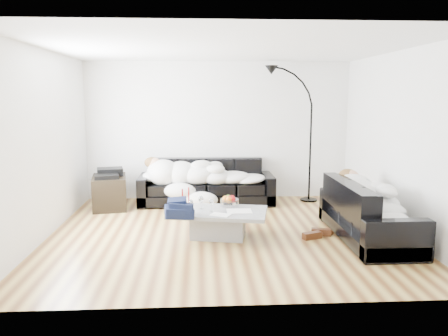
{
  "coord_description": "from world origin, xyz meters",
  "views": [
    {
      "loc": [
        -0.36,
        -6.09,
        1.95
      ],
      "look_at": [
        0.0,
        0.3,
        0.9
      ],
      "focal_mm": 35.0,
      "sensor_mm": 36.0,
      "label": 1
    }
  ],
  "objects": [
    {
      "name": "sleeper_back",
      "position": [
        -0.24,
        1.73,
        0.63
      ],
      "size": [
        2.08,
        0.72,
        0.42
      ],
      "primitive_type": null,
      "color": "white",
      "rests_on": "sofa_back"
    },
    {
      "name": "ceiling",
      "position": [
        0.0,
        0.0,
        2.6
      ],
      "size": [
        5.0,
        5.0,
        0.0
      ],
      "primitive_type": "plane",
      "color": "white",
      "rests_on": "ground"
    },
    {
      "name": "stereo",
      "position": [
        -1.95,
        1.54,
        0.63
      ],
      "size": [
        0.5,
        0.43,
        0.13
      ],
      "primitive_type": "cube",
      "rotation": [
        0.0,
        0.0,
        0.23
      ],
      "color": "black",
      "rests_on": "av_cabinet"
    },
    {
      "name": "wall_left",
      "position": [
        -2.5,
        0.0,
        1.3
      ],
      "size": [
        0.02,
        4.5,
        2.6
      ],
      "primitive_type": "cube",
      "color": "silver",
      "rests_on": "ground"
    },
    {
      "name": "sofa_back",
      "position": [
        -0.24,
        1.78,
        0.4
      ],
      "size": [
        2.45,
        0.85,
        0.8
      ],
      "primitive_type": "cube",
      "color": "black",
      "rests_on": "ground"
    },
    {
      "name": "candle_right",
      "position": [
        -0.52,
        0.09,
        0.52
      ],
      "size": [
        0.06,
        0.06,
        0.27
      ],
      "primitive_type": "cylinder",
      "rotation": [
        0.0,
        0.0,
        0.19
      ],
      "color": "maroon",
      "rests_on": "coffee_table"
    },
    {
      "name": "wall_back",
      "position": [
        0.0,
        2.25,
        1.3
      ],
      "size": [
        5.0,
        0.02,
        2.6
      ],
      "primitive_type": "cube",
      "color": "silver",
      "rests_on": "ground"
    },
    {
      "name": "teal_cushion",
      "position": [
        1.9,
        0.23,
        0.72
      ],
      "size": [
        0.42,
        0.38,
        0.2
      ],
      "primitive_type": "ellipsoid",
      "rotation": [
        0.0,
        0.0,
        0.24
      ],
      "color": "#0A3C4B",
      "rests_on": "sofa_right"
    },
    {
      "name": "coffee_table",
      "position": [
        -0.11,
        -0.21,
        0.19
      ],
      "size": [
        1.45,
        1.02,
        0.39
      ],
      "primitive_type": "cube",
      "rotation": [
        0.0,
        0.0,
        -0.2
      ],
      "color": "#939699",
      "rests_on": "ground"
    },
    {
      "name": "sleeper_right",
      "position": [
        1.96,
        -0.37,
        0.62
      ],
      "size": [
        0.71,
        1.68,
        0.41
      ],
      "primitive_type": null,
      "rotation": [
        0.0,
        0.0,
        1.57
      ],
      "color": "white",
      "rests_on": "sofa_right"
    },
    {
      "name": "sofa_right",
      "position": [
        1.96,
        -0.37,
        0.4
      ],
      "size": [
        0.84,
        1.96,
        0.79
      ],
      "primitive_type": "cube",
      "rotation": [
        0.0,
        0.0,
        1.57
      ],
      "color": "black",
      "rests_on": "ground"
    },
    {
      "name": "candle_left",
      "position": [
        -0.61,
        -0.0,
        0.52
      ],
      "size": [
        0.06,
        0.06,
        0.26
      ],
      "primitive_type": "cylinder",
      "rotation": [
        0.0,
        0.0,
        0.2
      ],
      "color": "maroon",
      "rests_on": "coffee_table"
    },
    {
      "name": "wine_glass_c",
      "position": [
        -0.2,
        -0.25,
        0.47
      ],
      "size": [
        0.09,
        0.09,
        0.17
      ],
      "primitive_type": "cylinder",
      "rotation": [
        0.0,
        0.0,
        -0.3
      ],
      "color": "white",
      "rests_on": "coffee_table"
    },
    {
      "name": "ground",
      "position": [
        0.0,
        0.0,
        0.0
      ],
      "size": [
        5.0,
        5.0,
        0.0
      ],
      "primitive_type": "plane",
      "color": "brown",
      "rests_on": "ground"
    },
    {
      "name": "wine_glass_b",
      "position": [
        -0.49,
        -0.22,
        0.47
      ],
      "size": [
        0.08,
        0.08,
        0.16
      ],
      "primitive_type": "cylinder",
      "rotation": [
        0.0,
        0.0,
        0.29
      ],
      "color": "white",
      "rests_on": "coffee_table"
    },
    {
      "name": "newspaper_a",
      "position": [
        0.18,
        -0.28,
        0.39
      ],
      "size": [
        0.35,
        0.27,
        0.01
      ],
      "primitive_type": "cube",
      "rotation": [
        0.0,
        0.0,
        -0.01
      ],
      "color": "silver",
      "rests_on": "coffee_table"
    },
    {
      "name": "av_cabinet",
      "position": [
        -1.95,
        1.54,
        0.28
      ],
      "size": [
        0.7,
        0.91,
        0.57
      ],
      "primitive_type": "cube",
      "rotation": [
        0.0,
        0.0,
        0.17
      ],
      "color": "black",
      "rests_on": "ground"
    },
    {
      "name": "wine_glass_a",
      "position": [
        -0.35,
        -0.12,
        0.48
      ],
      "size": [
        0.09,
        0.09,
        0.18
      ],
      "primitive_type": "cylinder",
      "rotation": [
        0.0,
        0.0,
        -0.15
      ],
      "color": "white",
      "rests_on": "coffee_table"
    },
    {
      "name": "navy_jacket",
      "position": [
        -0.64,
        -0.45,
        0.57
      ],
      "size": [
        0.46,
        0.41,
        0.2
      ],
      "primitive_type": null,
      "rotation": [
        0.0,
        0.0,
        0.23
      ],
      "color": "black",
      "rests_on": "coffee_table"
    },
    {
      "name": "floor_lamp",
      "position": [
        1.7,
        1.88,
        1.1
      ],
      "size": [
        0.86,
        0.58,
        2.2
      ],
      "primitive_type": null,
      "rotation": [
        0.0,
        0.0,
        0.35
      ],
      "color": "black",
      "rests_on": "ground"
    },
    {
      "name": "wall_right",
      "position": [
        2.5,
        0.0,
        1.3
      ],
      "size": [
        0.02,
        4.5,
        2.6
      ],
      "primitive_type": "cube",
      "color": "silver",
      "rests_on": "ground"
    },
    {
      "name": "newspaper_b",
      "position": [
        -0.09,
        -0.45,
        0.39
      ],
      "size": [
        0.31,
        0.28,
        0.01
      ],
      "primitive_type": "cube",
      "rotation": [
        0.0,
        0.0,
        -0.46
      ],
      "color": "silver",
      "rests_on": "coffee_table"
    },
    {
      "name": "shoes",
      "position": [
        1.27,
        -0.29,
        0.05
      ],
      "size": [
        0.51,
        0.4,
        0.1
      ],
      "primitive_type": null,
      "rotation": [
        0.0,
        0.0,
        0.15
      ],
      "color": "#472311",
      "rests_on": "ground"
    },
    {
      "name": "fruit_bowl",
      "position": [
        0.07,
        0.03,
        0.47
      ],
      "size": [
        0.27,
        0.27,
        0.16
      ],
      "primitive_type": "cylinder",
      "rotation": [
        0.0,
        0.0,
        0.0
      ],
      "color": "white",
      "rests_on": "coffee_table"
    }
  ]
}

